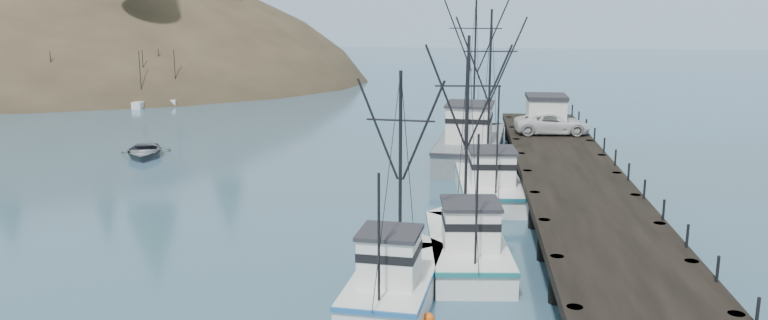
{
  "coord_description": "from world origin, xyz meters",
  "views": [
    {
      "loc": [
        7.52,
        -27.96,
        12.23
      ],
      "look_at": [
        2.85,
        15.7,
        2.5
      ],
      "focal_mm": 35.0,
      "sensor_mm": 36.0,
      "label": 1
    }
  ],
  "objects_px": {
    "pier": "(571,177)",
    "pier_shed": "(546,113)",
    "trawler_far": "(488,183)",
    "trawler_near": "(466,245)",
    "trawler_mid": "(396,279)",
    "pickup_truck": "(552,124)",
    "motorboat": "(144,156)",
    "work_vessel": "(471,144)"
  },
  "relations": [
    {
      "from": "trawler_near",
      "to": "pier",
      "type": "bearing_deg",
      "value": 59.5
    },
    {
      "from": "work_vessel",
      "to": "pickup_truck",
      "type": "height_order",
      "value": "work_vessel"
    },
    {
      "from": "motorboat",
      "to": "work_vessel",
      "type": "bearing_deg",
      "value": -14.77
    },
    {
      "from": "pier",
      "to": "trawler_far",
      "type": "distance_m",
      "value": 5.08
    },
    {
      "from": "trawler_far",
      "to": "trawler_mid",
      "type": "bearing_deg",
      "value": -104.45
    },
    {
      "from": "trawler_mid",
      "to": "pickup_truck",
      "type": "height_order",
      "value": "trawler_mid"
    },
    {
      "from": "pier",
      "to": "motorboat",
      "type": "distance_m",
      "value": 32.64
    },
    {
      "from": "trawler_mid",
      "to": "trawler_far",
      "type": "height_order",
      "value": "trawler_far"
    },
    {
      "from": "pier_shed",
      "to": "motorboat",
      "type": "height_order",
      "value": "pier_shed"
    },
    {
      "from": "work_vessel",
      "to": "motorboat",
      "type": "height_order",
      "value": "work_vessel"
    },
    {
      "from": "trawler_near",
      "to": "motorboat",
      "type": "distance_m",
      "value": 32.31
    },
    {
      "from": "trawler_mid",
      "to": "work_vessel",
      "type": "height_order",
      "value": "work_vessel"
    },
    {
      "from": "pier",
      "to": "trawler_near",
      "type": "distance_m",
      "value": 12.23
    },
    {
      "from": "pickup_truck",
      "to": "pier_shed",
      "type": "bearing_deg",
      "value": 15.69
    },
    {
      "from": "trawler_mid",
      "to": "pier",
      "type": "bearing_deg",
      "value": 59.05
    },
    {
      "from": "pier",
      "to": "trawler_far",
      "type": "height_order",
      "value": "trawler_far"
    },
    {
      "from": "pier",
      "to": "work_vessel",
      "type": "relative_size",
      "value": 2.89
    },
    {
      "from": "work_vessel",
      "to": "pickup_truck",
      "type": "bearing_deg",
      "value": 4.61
    },
    {
      "from": "pier_shed",
      "to": "motorboat",
      "type": "distance_m",
      "value": 31.1
    },
    {
      "from": "trawler_near",
      "to": "work_vessel",
      "type": "distance_m",
      "value": 22.35
    },
    {
      "from": "pier",
      "to": "pickup_truck",
      "type": "relative_size",
      "value": 7.8
    },
    {
      "from": "trawler_near",
      "to": "pickup_truck",
      "type": "bearing_deg",
      "value": 74.37
    },
    {
      "from": "trawler_near",
      "to": "pickup_truck",
      "type": "relative_size",
      "value": 1.91
    },
    {
      "from": "motorboat",
      "to": "trawler_near",
      "type": "bearing_deg",
      "value": -58.37
    },
    {
      "from": "trawler_mid",
      "to": "work_vessel",
      "type": "bearing_deg",
      "value": 83.12
    },
    {
      "from": "trawler_far",
      "to": "pickup_truck",
      "type": "height_order",
      "value": "trawler_far"
    },
    {
      "from": "work_vessel",
      "to": "trawler_near",
      "type": "bearing_deg",
      "value": -90.96
    },
    {
      "from": "trawler_near",
      "to": "trawler_mid",
      "type": "xyz_separation_m",
      "value": [
        -2.88,
        -4.62,
        -0.0
      ]
    },
    {
      "from": "pickup_truck",
      "to": "motorboat",
      "type": "xyz_separation_m",
      "value": [
        -31.14,
        -2.08,
        -2.78
      ]
    },
    {
      "from": "pickup_truck",
      "to": "trawler_far",
      "type": "bearing_deg",
      "value": 151.58
    },
    {
      "from": "pier",
      "to": "trawler_far",
      "type": "bearing_deg",
      "value": 164.18
    },
    {
      "from": "pier",
      "to": "pier_shed",
      "type": "distance_m",
      "value": 13.56
    },
    {
      "from": "trawler_mid",
      "to": "motorboat",
      "type": "height_order",
      "value": "trawler_mid"
    },
    {
      "from": "pickup_truck",
      "to": "work_vessel",
      "type": "bearing_deg",
      "value": 90.79
    },
    {
      "from": "trawler_far",
      "to": "pier_shed",
      "type": "relative_size",
      "value": 3.66
    },
    {
      "from": "trawler_mid",
      "to": "motorboat",
      "type": "relative_size",
      "value": 1.76
    },
    {
      "from": "trawler_mid",
      "to": "pickup_truck",
      "type": "xyz_separation_m",
      "value": [
        9.27,
        27.45,
        1.97
      ]
    },
    {
      "from": "trawler_near",
      "to": "work_vessel",
      "type": "bearing_deg",
      "value": 89.04
    },
    {
      "from": "trawler_near",
      "to": "motorboat",
      "type": "bearing_deg",
      "value": 140.03
    },
    {
      "from": "motorboat",
      "to": "trawler_far",
      "type": "bearing_deg",
      "value": -37.16
    },
    {
      "from": "pier",
      "to": "pier_shed",
      "type": "height_order",
      "value": "pier_shed"
    },
    {
      "from": "trawler_far",
      "to": "pier_shed",
      "type": "bearing_deg",
      "value": 69.09
    }
  ]
}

